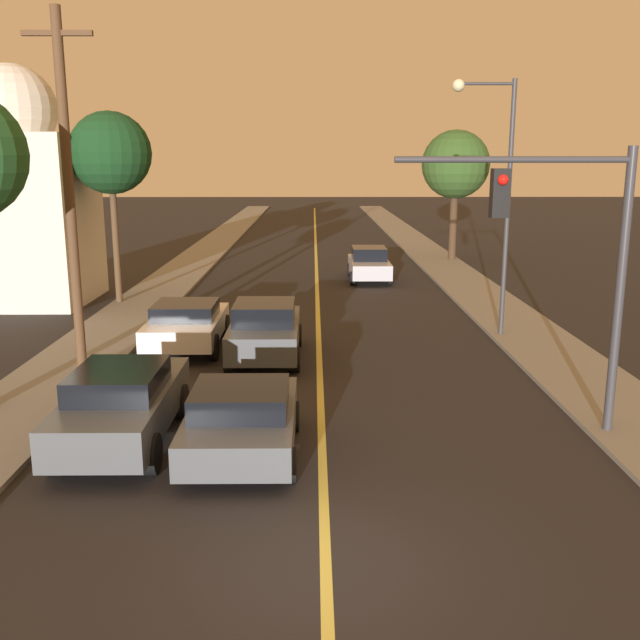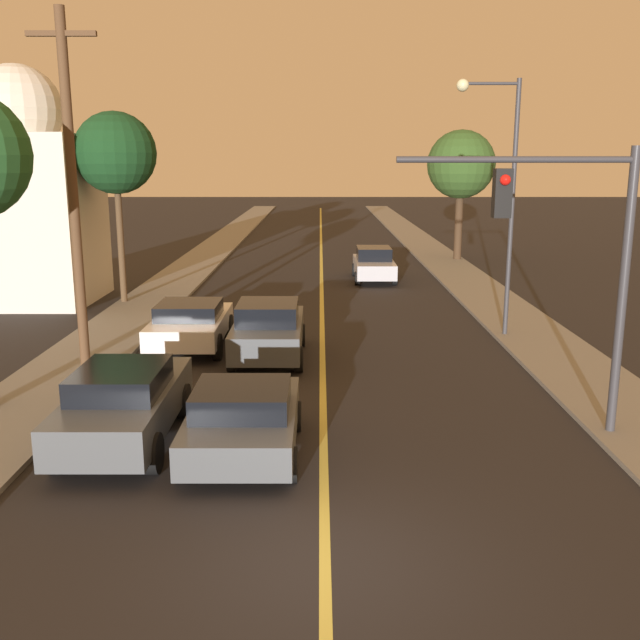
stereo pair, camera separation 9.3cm
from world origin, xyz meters
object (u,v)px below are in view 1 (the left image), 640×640
object	(u,v)px
car_near_lane_front	(242,419)
car_far_oncoming	(369,264)
car_near_lane_second	(265,330)
tree_right_near	(455,165)
car_outer_lane_second	(187,324)
tree_left_far	(110,154)
traffic_signal_mast	(568,242)
streetlamp_right	(496,175)
domed_building_left	(20,200)
utility_pole_left	(69,193)
car_outer_lane_front	(122,403)

from	to	relation	value
car_near_lane_front	car_far_oncoming	bearing A→B (deg)	78.93
car_near_lane_second	tree_right_near	bearing A→B (deg)	65.61
car_outer_lane_second	tree_left_far	size ratio (longest dim) A/B	0.58
car_near_lane_front	traffic_signal_mast	bearing A→B (deg)	8.62
car_near_lane_front	streetlamp_right	world-z (taller)	streetlamp_right
car_near_lane_second	tree_left_far	xyz separation A→B (m)	(-6.06, 7.67, 4.78)
car_far_oncoming	tree_right_near	xyz separation A→B (m)	(5.03, 6.37, 4.37)
car_far_oncoming	tree_left_far	xyz separation A→B (m)	(-9.94, -5.59, 4.85)
tree_left_far	streetlamp_right	bearing A→B (deg)	-22.20
car_near_lane_second	traffic_signal_mast	world-z (taller)	traffic_signal_mast
car_near_lane_second	domed_building_left	xyz separation A→B (m)	(-9.75, 8.32, 3.10)
streetlamp_right	domed_building_left	distance (m)	17.53
car_near_lane_front	streetlamp_right	xyz separation A→B (m)	(6.74, 9.03, 4.22)
car_far_oncoming	traffic_signal_mast	distance (m)	19.30
tree_left_far	car_outer_lane_second	bearing A→B (deg)	-60.47
car_near_lane_second	car_near_lane_front	bearing A→B (deg)	-90.00
streetlamp_right	car_outer_lane_second	bearing A→B (deg)	-171.57
car_outer_lane_second	car_far_oncoming	bearing A→B (deg)	62.91
car_near_lane_second	streetlamp_right	world-z (taller)	streetlamp_right
tree_right_near	car_outer_lane_second	bearing A→B (deg)	-121.25
utility_pole_left	domed_building_left	distance (m)	11.57
car_outer_lane_second	traffic_signal_mast	xyz separation A→B (m)	(8.48, -6.75, 3.12)
car_near_lane_second	car_outer_lane_second	bearing A→B (deg)	154.64
utility_pole_left	domed_building_left	size ratio (longest dim) A/B	0.98
domed_building_left	tree_left_far	bearing A→B (deg)	-9.94
utility_pole_left	car_near_lane_second	bearing A→B (deg)	23.48
car_near_lane_second	car_far_oncoming	world-z (taller)	car_near_lane_second
tree_right_near	traffic_signal_mast	bearing A→B (deg)	-96.25
utility_pole_left	domed_building_left	world-z (taller)	domed_building_left
car_outer_lane_second	traffic_signal_mast	bearing A→B (deg)	-38.53
car_near_lane_front	car_outer_lane_front	size ratio (longest dim) A/B	0.85
car_near_lane_front	car_outer_lane_front	xyz separation A→B (m)	(-2.34, 0.55, 0.12)
car_far_oncoming	car_outer_lane_second	bearing A→B (deg)	62.91
streetlamp_right	car_outer_lane_front	bearing A→B (deg)	-136.95
streetlamp_right	tree_right_near	distance (m)	17.32
car_outer_lane_second	tree_right_near	size ratio (longest dim) A/B	0.59
car_outer_lane_second	utility_pole_left	xyz separation A→B (m)	(-2.09, -3.03, 3.86)
tree_left_far	car_outer_lane_front	bearing A→B (deg)	-74.81
car_outer_lane_front	car_far_oncoming	world-z (taller)	car_outer_lane_front
car_outer_lane_second	traffic_signal_mast	distance (m)	11.28
traffic_signal_mast	domed_building_left	bearing A→B (deg)	138.69
car_near_lane_front	car_far_oncoming	size ratio (longest dim) A/B	0.91
car_near_lane_second	car_far_oncoming	distance (m)	13.82
traffic_signal_mast	tree_left_far	bearing A→B (deg)	132.49
car_far_oncoming	traffic_signal_mast	world-z (taller)	traffic_signal_mast
car_outer_lane_front	car_outer_lane_second	world-z (taller)	car_outer_lane_front
car_outer_lane_second	traffic_signal_mast	size ratio (longest dim) A/B	0.73
streetlamp_right	tree_right_near	xyz separation A→B (m)	(2.17, 17.18, 0.19)
traffic_signal_mast	tree_left_far	world-z (taller)	tree_left_far
traffic_signal_mast	utility_pole_left	xyz separation A→B (m)	(-10.57, 3.72, 0.74)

